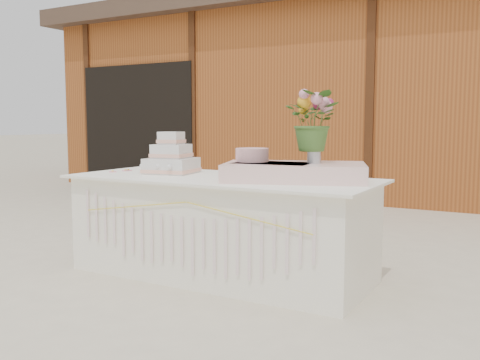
# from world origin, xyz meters

# --- Properties ---
(ground) EXTENTS (80.00, 80.00, 0.00)m
(ground) POSITION_xyz_m (0.00, 0.00, 0.00)
(ground) COLOR beige
(ground) RESTS_ON ground
(barn) EXTENTS (12.60, 4.60, 3.30)m
(barn) POSITION_xyz_m (-0.01, 5.99, 1.68)
(barn) COLOR brown
(barn) RESTS_ON ground
(cake_table) EXTENTS (2.40, 1.00, 0.77)m
(cake_table) POSITION_xyz_m (0.00, -0.00, 0.39)
(cake_table) COLOR white
(cake_table) RESTS_ON ground
(wedding_cake) EXTENTS (0.44, 0.44, 0.34)m
(wedding_cake) POSITION_xyz_m (-0.52, 0.07, 0.89)
(wedding_cake) COLOR silver
(wedding_cake) RESTS_ON cake_table
(pink_cake_stand) EXTENTS (0.31, 0.31, 0.23)m
(pink_cake_stand) POSITION_xyz_m (0.25, 0.05, 0.90)
(pink_cake_stand) COLOR white
(pink_cake_stand) RESTS_ON cake_table
(satin_runner) EXTENTS (1.14, 0.89, 0.13)m
(satin_runner) POSITION_xyz_m (0.59, 0.06, 0.83)
(satin_runner) COLOR beige
(satin_runner) RESTS_ON cake_table
(flower_vase) EXTENTS (0.10, 0.10, 0.13)m
(flower_vase) POSITION_xyz_m (0.71, 0.12, 0.96)
(flower_vase) COLOR silver
(flower_vase) RESTS_ON satin_runner
(bouquet) EXTENTS (0.40, 0.35, 0.43)m
(bouquet) POSITION_xyz_m (0.71, 0.12, 1.25)
(bouquet) COLOR #3E6528
(bouquet) RESTS_ON flower_vase
(loose_flowers) EXTENTS (0.14, 0.32, 0.02)m
(loose_flowers) POSITION_xyz_m (-1.02, 0.00, 0.78)
(loose_flowers) COLOR pink
(loose_flowers) RESTS_ON cake_table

